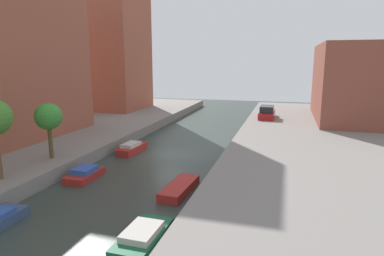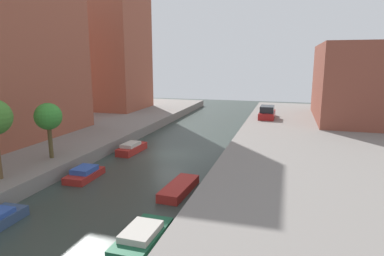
% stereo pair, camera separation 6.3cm
% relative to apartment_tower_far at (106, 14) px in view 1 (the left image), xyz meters
% --- Properties ---
extents(ground_plane, '(84.00, 84.00, 0.00)m').
position_rel_apartment_tower_far_xyz_m(ground_plane, '(16.00, -18.32, -14.56)').
color(ground_plane, '#2D3833').
extents(quay_left, '(20.00, 64.00, 1.00)m').
position_rel_apartment_tower_far_xyz_m(quay_left, '(1.00, -18.32, -14.06)').
color(quay_left, gray).
rests_on(quay_left, ground_plane).
extents(quay_right, '(20.00, 64.00, 1.00)m').
position_rel_apartment_tower_far_xyz_m(quay_right, '(31.00, -18.32, -14.06)').
color(quay_right, gray).
rests_on(quay_right, ground_plane).
extents(apartment_tower_far, '(10.00, 9.34, 27.12)m').
position_rel_apartment_tower_far_xyz_m(apartment_tower_far, '(0.00, 0.00, 0.00)').
color(apartment_tower_far, brown).
rests_on(apartment_tower_far, quay_left).
extents(low_block_right, '(10.00, 15.65, 9.00)m').
position_rel_apartment_tower_far_xyz_m(low_block_right, '(34.00, -0.82, -9.06)').
color(low_block_right, brown).
rests_on(low_block_right, quay_right).
extents(street_tree_2, '(1.94, 1.94, 4.07)m').
position_rel_apartment_tower_far_xyz_m(street_tree_2, '(9.13, -24.79, -10.52)').
color(street_tree_2, '#4F4325').
rests_on(street_tree_2, quay_left).
extents(parked_car, '(1.88, 4.64, 1.55)m').
position_rel_apartment_tower_far_xyz_m(parked_car, '(23.29, -2.57, -12.92)').
color(parked_car, maroon).
rests_on(parked_car, quay_right).
extents(moored_boat_left_2, '(1.57, 3.04, 0.82)m').
position_rel_apartment_tower_far_xyz_m(moored_boat_left_2, '(12.40, -25.62, -14.22)').
color(moored_boat_left_2, maroon).
rests_on(moored_boat_left_2, ground_plane).
extents(moored_boat_left_3, '(1.47, 3.60, 0.92)m').
position_rel_apartment_tower_far_xyz_m(moored_boat_left_3, '(12.55, -18.62, -14.17)').
color(moored_boat_left_3, maroon).
rests_on(moored_boat_left_3, ground_plane).
extents(moored_boat_right_1, '(1.64, 3.56, 0.96)m').
position_rel_apartment_tower_far_xyz_m(moored_boat_right_1, '(19.87, -32.49, -14.15)').
color(moored_boat_right_1, '#195638').
rests_on(moored_boat_right_1, ground_plane).
extents(moored_boat_right_2, '(1.56, 4.01, 0.55)m').
position_rel_apartment_tower_far_xyz_m(moored_boat_right_2, '(19.46, -26.13, -14.29)').
color(moored_boat_right_2, maroon).
rests_on(moored_boat_right_2, ground_plane).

